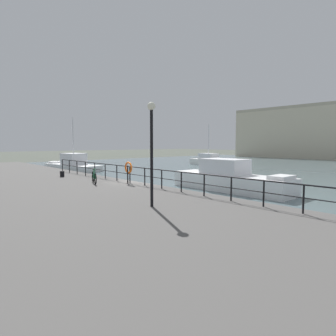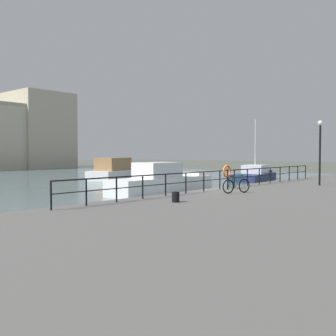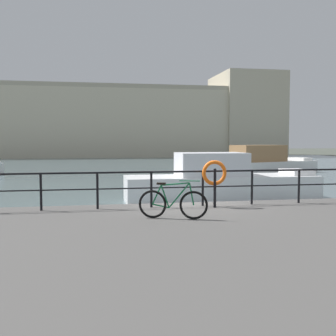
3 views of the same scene
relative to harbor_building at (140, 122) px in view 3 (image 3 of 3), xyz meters
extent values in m
plane|color=#4C5147|center=(-5.09, -59.93, -6.06)|extent=(240.00, 240.00, 0.00)
cube|color=slate|center=(-5.09, -29.73, -6.05)|extent=(80.00, 60.00, 0.01)
cube|color=#565451|center=(-5.09, -66.43, -5.60)|extent=(56.00, 13.00, 0.91)
cube|color=#C1B79E|center=(-5.09, 0.01, -0.38)|extent=(60.60, 12.30, 11.35)
cube|color=#B2A891|center=(19.81, 0.01, 1.41)|extent=(10.79, 13.53, 14.94)
cube|color=#A49C86|center=(-5.09, -5.84, 5.64)|extent=(60.60, 0.60, 0.70)
cube|color=white|center=(6.90, -39.10, -5.52)|extent=(9.64, 5.66, 1.05)
cube|color=#997047|center=(5.88, -39.45, -4.29)|extent=(5.08, 3.60, 1.41)
cube|color=white|center=(10.57, -37.86, -4.88)|extent=(1.69, 2.25, 0.24)
cube|color=white|center=(-2.05, -53.82, -5.45)|extent=(9.24, 2.47, 1.18)
cube|color=silver|center=(-2.58, -53.82, -4.31)|extent=(3.20, 2.15, 1.11)
cube|color=white|center=(1.83, -53.82, -4.74)|extent=(1.11, 1.73, 0.24)
cylinder|color=black|center=(-9.56, -60.68, -4.63)|extent=(0.07, 0.07, 1.05)
cylinder|color=black|center=(-7.99, -60.68, -4.63)|extent=(0.07, 0.07, 1.05)
cylinder|color=black|center=(-6.42, -60.68, -4.63)|extent=(0.07, 0.07, 1.05)
cylinder|color=black|center=(-4.85, -60.68, -4.63)|extent=(0.07, 0.07, 1.05)
cylinder|color=black|center=(-3.28, -60.68, -4.63)|extent=(0.07, 0.07, 1.05)
cylinder|color=black|center=(-1.71, -60.68, -4.63)|extent=(0.07, 0.07, 1.05)
cylinder|color=black|center=(-4.06, -60.68, -4.10)|extent=(23.56, 0.06, 0.06)
cylinder|color=black|center=(-4.06, -60.68, -4.57)|extent=(23.56, 0.04, 0.04)
torus|color=black|center=(-5.63, -62.70, -4.79)|extent=(0.70, 0.30, 0.72)
torus|color=black|center=(-6.62, -62.35, -4.79)|extent=(0.70, 0.30, 0.72)
cylinder|color=#146638|center=(-5.98, -62.58, -4.55)|extent=(0.53, 0.22, 0.66)
cylinder|color=#146638|center=(-6.32, -62.46, -4.59)|extent=(0.23, 0.11, 0.58)
cylinder|color=#146638|center=(-6.07, -62.54, -4.27)|extent=(0.69, 0.28, 0.11)
cylinder|color=#146638|center=(-6.42, -62.42, -4.83)|extent=(0.42, 0.18, 0.12)
cylinder|color=#146638|center=(-6.52, -62.39, -4.55)|extent=(0.25, 0.12, 0.51)
cylinder|color=#146638|center=(-5.68, -62.68, -4.51)|extent=(0.14, 0.08, 0.57)
cube|color=black|center=(-6.41, -62.42, -4.26)|extent=(0.24, 0.16, 0.05)
cylinder|color=#146638|center=(-5.73, -62.66, -4.18)|extent=(0.50, 0.20, 0.02)
cylinder|color=black|center=(-4.58, -61.03, -4.58)|extent=(0.08, 0.08, 1.15)
torus|color=orange|center=(-4.58, -60.97, -4.13)|extent=(0.75, 0.11, 0.75)
camera|label=1|loc=(10.61, -71.17, -2.62)|focal=31.11mm
camera|label=2|loc=(-23.87, -73.13, -3.10)|focal=42.41mm
camera|label=3|loc=(-8.07, -72.51, -3.17)|focal=43.49mm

